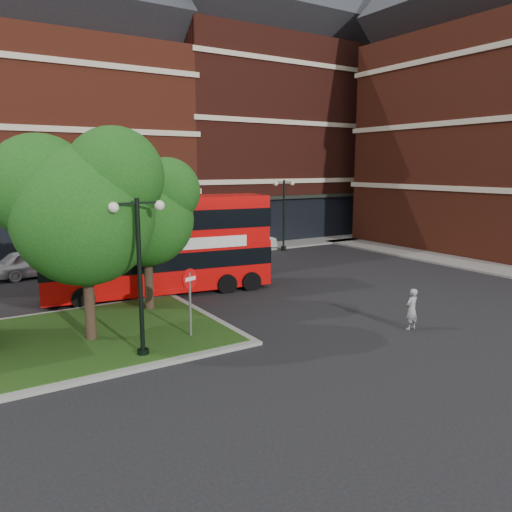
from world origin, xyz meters
TOP-DOWN VIEW (x-y plane):
  - ground at (0.00, 0.00)m, footprint 120.00×120.00m
  - pavement_far at (0.00, 16.50)m, footprint 44.00×3.00m
  - pavement_side at (16.50, 2.00)m, footprint 3.00×28.00m
  - terrace_far_right at (14.00, 24.00)m, footprint 18.00×12.00m
  - traffic_island at (-8.00, 3.00)m, footprint 12.60×7.60m
  - tree_island_west at (-6.60, 2.58)m, footprint 5.40×4.71m
  - tree_island_east at (-3.58, 5.06)m, footprint 4.46×3.90m
  - lamp_island at (-5.50, 0.20)m, footprint 1.72×0.36m
  - lamp_far_left at (2.00, 14.50)m, footprint 1.72×0.36m
  - lamp_far_right at (10.00, 14.50)m, footprint 1.72×0.36m
  - bus at (-2.03, 7.59)m, footprint 10.68×3.82m
  - woman at (3.85, -2.31)m, footprint 0.59×0.41m
  - car_silver at (-6.39, 14.70)m, footprint 4.65×2.27m
  - car_white at (7.80, 16.00)m, footprint 4.47×1.81m
  - no_entry_sign at (-3.50, 0.99)m, footprint 0.66×0.32m

SIDE VIEW (x-z plane):
  - ground at x=0.00m, z-range 0.00..0.00m
  - pavement_far at x=0.00m, z-range 0.00..0.12m
  - pavement_side at x=16.50m, z-range 0.00..0.12m
  - traffic_island at x=-8.00m, z-range -0.01..0.14m
  - car_white at x=7.80m, z-range 0.00..1.44m
  - car_silver at x=-6.39m, z-range 0.00..1.53m
  - woman at x=3.85m, z-range 0.00..1.53m
  - no_entry_sign at x=-3.50m, z-range 0.53..3.04m
  - bus at x=-2.03m, z-range 0.62..4.62m
  - lamp_island at x=-5.50m, z-range 0.33..5.33m
  - lamp_far_left at x=2.00m, z-range 0.33..5.33m
  - lamp_far_right at x=10.00m, z-range 0.33..5.33m
  - tree_island_east at x=-3.58m, z-range 1.10..7.39m
  - tree_island_west at x=-6.60m, z-range 1.19..8.40m
  - terrace_far_right at x=14.00m, z-range 0.00..16.00m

